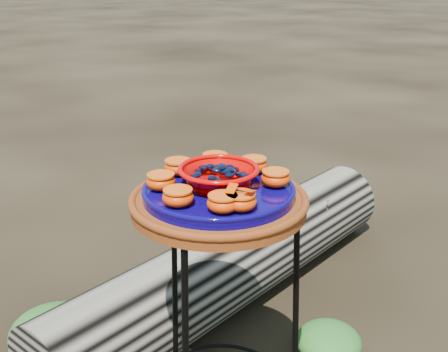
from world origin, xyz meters
TOP-DOWN VIEW (x-y plane):
  - plant_stand at (0.00, 0.00)m, footprint 0.44×0.44m
  - terracotta_saucer at (0.00, 0.00)m, footprint 0.42×0.42m
  - cobalt_plate at (0.00, 0.00)m, footprint 0.36×0.36m
  - red_bowl at (0.00, 0.00)m, footprint 0.18×0.18m
  - glass_gems at (0.00, 0.00)m, footprint 0.14×0.14m
  - orange_half_0 at (-0.04, -0.13)m, footprint 0.07×0.07m
  - orange_half_1 at (0.11, -0.08)m, footprint 0.07×0.07m
  - orange_half_2 at (0.13, 0.03)m, footprint 0.07×0.07m
  - orange_half_3 at (0.08, 0.11)m, footprint 0.07×0.07m
  - orange_half_4 at (-0.03, 0.13)m, footprint 0.07×0.07m
  - orange_half_5 at (-0.11, 0.08)m, footprint 0.07×0.07m
  - orange_half_6 at (-0.13, -0.03)m, footprint 0.07×0.07m
  - orange_half_7 at (-0.08, -0.11)m, footprint 0.07×0.07m
  - butterfly at (-0.04, -0.13)m, footprint 0.09×0.08m
  - driftwood_log at (0.47, 0.50)m, footprint 1.77×0.75m
  - foliage_right at (0.50, 0.04)m, footprint 0.22×0.22m
  - foliage_back at (-0.21, 0.64)m, footprint 0.31×0.31m

SIDE VIEW (x-z plane):
  - foliage_right at x=0.50m, z-range 0.00..0.11m
  - foliage_back at x=-0.21m, z-range 0.00..0.15m
  - driftwood_log at x=0.47m, z-range 0.00..0.32m
  - plant_stand at x=0.00m, z-range 0.00..0.70m
  - terracotta_saucer at x=0.00m, z-range 0.70..0.73m
  - cobalt_plate at x=0.00m, z-range 0.73..0.76m
  - orange_half_0 at x=-0.04m, z-range 0.76..0.80m
  - orange_half_1 at x=0.11m, z-range 0.76..0.80m
  - orange_half_2 at x=0.13m, z-range 0.76..0.80m
  - orange_half_3 at x=0.08m, z-range 0.76..0.80m
  - orange_half_4 at x=-0.03m, z-range 0.76..0.80m
  - orange_half_5 at x=-0.11m, z-range 0.76..0.80m
  - orange_half_6 at x=-0.13m, z-range 0.76..0.80m
  - orange_half_7 at x=-0.08m, z-range 0.76..0.80m
  - red_bowl at x=0.00m, z-range 0.76..0.81m
  - butterfly at x=-0.04m, z-range 0.80..0.81m
  - glass_gems at x=0.00m, z-range 0.81..0.83m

